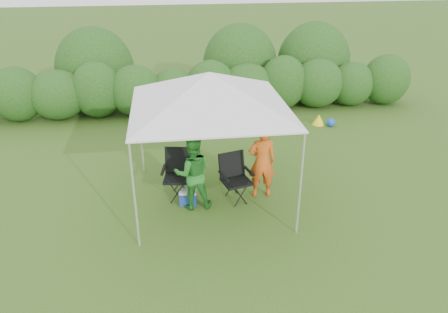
{
  "coord_description": "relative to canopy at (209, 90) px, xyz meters",
  "views": [
    {
      "loc": [
        -0.83,
        -7.7,
        5.04
      ],
      "look_at": [
        0.27,
        0.4,
        1.05
      ],
      "focal_mm": 35.0,
      "sensor_mm": 36.0,
      "label": 1
    }
  ],
  "objects": [
    {
      "name": "canopy",
      "position": [
        0.0,
        0.0,
        0.0
      ],
      "size": [
        3.1,
        3.1,
        2.83
      ],
      "color": "silver",
      "rests_on": "ground"
    },
    {
      "name": "cooler",
      "position": [
        -0.51,
        -0.17,
        -2.3
      ],
      "size": [
        0.41,
        0.32,
        0.32
      ],
      "rotation": [
        0.0,
        0.0,
        -0.13
      ],
      "color": "navy",
      "rests_on": "ground"
    },
    {
      "name": "man",
      "position": [
        1.11,
        -0.01,
        -1.63
      ],
      "size": [
        0.62,
        0.41,
        1.66
      ],
      "primitive_type": "imported",
      "rotation": [
        0.0,
        0.0,
        3.11
      ],
      "color": "#E8581A",
      "rests_on": "ground"
    },
    {
      "name": "chair_left",
      "position": [
        -0.68,
        0.24,
        -1.85
      ],
      "size": [
        0.75,
        0.7,
        1.08
      ],
      "rotation": [
        0.0,
        0.0,
        -0.16
      ],
      "color": "black",
      "rests_on": "ground"
    },
    {
      "name": "woman",
      "position": [
        -0.4,
        -0.27,
        -1.66
      ],
      "size": [
        0.79,
        0.63,
        1.6
      ],
      "primitive_type": "imported",
      "rotation": [
        0.0,
        0.0,
        3.17
      ],
      "color": "#277927",
      "rests_on": "ground"
    },
    {
      "name": "chair_right",
      "position": [
        0.51,
        -0.05,
        -1.87
      ],
      "size": [
        0.75,
        0.71,
        1.04
      ],
      "rotation": [
        0.0,
        0.0,
        0.26
      ],
      "color": "black",
      "rests_on": "ground"
    },
    {
      "name": "ground",
      "position": [
        0.0,
        -0.5,
        -2.46
      ],
      "size": [
        70.0,
        70.0,
        0.0
      ],
      "primitive_type": "plane",
      "color": "#3E601E"
    },
    {
      "name": "hedge",
      "position": [
        0.04,
        5.5,
        -1.64
      ],
      "size": [
        14.86,
        1.53,
        1.8
      ],
      "color": "#28541A",
      "rests_on": "ground"
    },
    {
      "name": "lawn_toy",
      "position": [
        3.86,
        3.84,
        -2.31
      ],
      "size": [
        0.63,
        0.53,
        0.32
      ],
      "color": "yellow",
      "rests_on": "ground"
    },
    {
      "name": "bottle",
      "position": [
        -0.45,
        -0.21,
        -2.03
      ],
      "size": [
        0.06,
        0.06,
        0.24
      ],
      "primitive_type": "cylinder",
      "color": "#592D0C",
      "rests_on": "cooler"
    }
  ]
}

